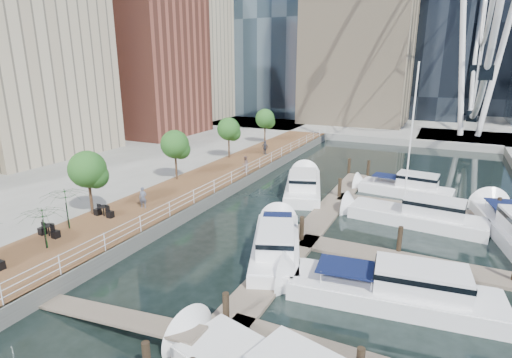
% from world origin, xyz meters
% --- Properties ---
extents(ground, '(520.00, 520.00, 0.00)m').
position_xyz_m(ground, '(0.00, 0.00, 0.00)').
color(ground, black).
rests_on(ground, ground).
extents(boardwalk, '(6.00, 60.00, 1.00)m').
position_xyz_m(boardwalk, '(-9.00, 15.00, 0.50)').
color(boardwalk, brown).
rests_on(boardwalk, ground).
extents(seawall, '(0.25, 60.00, 1.00)m').
position_xyz_m(seawall, '(-6.00, 15.00, 0.50)').
color(seawall, '#595954').
rests_on(seawall, ground).
extents(land_inland, '(48.00, 90.00, 1.00)m').
position_xyz_m(land_inland, '(-36.00, 15.00, 0.50)').
color(land_inland, gray).
rests_on(land_inland, ground).
extents(land_far, '(200.00, 114.00, 1.00)m').
position_xyz_m(land_far, '(0.00, 102.00, 0.50)').
color(land_far, gray).
rests_on(land_far, ground).
extents(pier, '(14.00, 12.00, 1.00)m').
position_xyz_m(pier, '(14.00, 52.00, 0.50)').
color(pier, gray).
rests_on(pier, ground).
extents(railing, '(0.10, 60.00, 1.05)m').
position_xyz_m(railing, '(-6.10, 15.00, 1.52)').
color(railing, white).
rests_on(railing, boardwalk).
extents(floating_docks, '(16.00, 34.00, 2.60)m').
position_xyz_m(floating_docks, '(7.97, 9.98, 0.49)').
color(floating_docks, '#6D6051').
rests_on(floating_docks, ground).
extents(midrise_condos, '(19.00, 67.00, 28.00)m').
position_xyz_m(midrise_condos, '(-33.57, 26.82, 13.42)').
color(midrise_condos, '#BCAD8E').
rests_on(midrise_condos, ground).
extents(street_trees, '(2.60, 42.60, 4.60)m').
position_xyz_m(street_trees, '(-11.40, 14.00, 4.29)').
color(street_trees, '#3F2B1C').
rests_on(street_trees, ground).
extents(cafe_tables, '(2.50, 13.70, 0.74)m').
position_xyz_m(cafe_tables, '(-10.40, -2.00, 1.37)').
color(cafe_tables, black).
rests_on(cafe_tables, ground).
extents(yacht_foreground, '(11.26, 4.16, 2.15)m').
position_xyz_m(yacht_foreground, '(9.35, 3.27, 0.00)').
color(yacht_foreground, white).
rests_on(yacht_foreground, ground).
extents(pedestrian_near, '(0.67, 0.55, 1.60)m').
position_xyz_m(pedestrian_near, '(-8.95, 6.56, 1.80)').
color(pedestrian_near, '#4C5365').
rests_on(pedestrian_near, boardwalk).
extents(pedestrian_mid, '(0.91, 0.99, 1.63)m').
position_xyz_m(pedestrian_mid, '(-6.76, 18.98, 1.82)').
color(pedestrian_mid, '#7D5E56').
rests_on(pedestrian_mid, boardwalk).
extents(pedestrian_far, '(1.05, 0.64, 1.67)m').
position_xyz_m(pedestrian_far, '(-8.30, 27.21, 1.83)').
color(pedestrian_far, '#353742').
rests_on(pedestrian_far, boardwalk).
extents(moored_yachts, '(22.34, 30.99, 11.50)m').
position_xyz_m(moored_yachts, '(8.29, 12.95, 0.00)').
color(moored_yachts, white).
rests_on(moored_yachts, ground).
extents(cafe_seating, '(4.60, 9.36, 2.71)m').
position_xyz_m(cafe_seating, '(-10.32, -1.21, 2.30)').
color(cafe_seating, '#0F3915').
rests_on(cafe_seating, ground).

